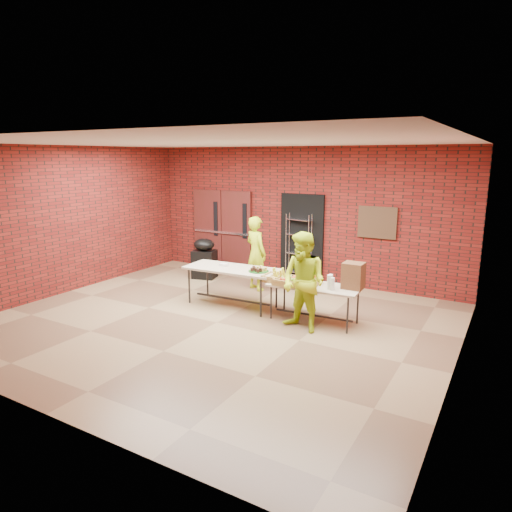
{
  "coord_description": "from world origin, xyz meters",
  "views": [
    {
      "loc": [
        4.56,
        -6.45,
        2.97
      ],
      "look_at": [
        0.02,
        1.4,
        0.98
      ],
      "focal_mm": 32.0,
      "sensor_mm": 36.0,
      "label": 1
    }
  ],
  "objects_px": {
    "wire_rack": "(298,248)",
    "coffee_dispenser": "(353,276)",
    "table_right": "(314,288)",
    "covered_grill": "(204,258)",
    "volunteer_woman": "(256,253)",
    "volunteer_man": "(304,282)",
    "table_left": "(232,271)"
  },
  "relations": [
    {
      "from": "wire_rack",
      "to": "coffee_dispenser",
      "type": "height_order",
      "value": "wire_rack"
    },
    {
      "from": "table_right",
      "to": "covered_grill",
      "type": "bearing_deg",
      "value": 154.17
    },
    {
      "from": "covered_grill",
      "to": "volunteer_woman",
      "type": "bearing_deg",
      "value": -22.34
    },
    {
      "from": "wire_rack",
      "to": "table_right",
      "type": "bearing_deg",
      "value": -46.71
    },
    {
      "from": "wire_rack",
      "to": "volunteer_man",
      "type": "xyz_separation_m",
      "value": [
        1.42,
        -2.87,
        0.04
      ]
    },
    {
      "from": "table_right",
      "to": "volunteer_man",
      "type": "bearing_deg",
      "value": -91.77
    },
    {
      "from": "wire_rack",
      "to": "table_left",
      "type": "bearing_deg",
      "value": -86.81
    },
    {
      "from": "coffee_dispenser",
      "to": "volunteer_man",
      "type": "height_order",
      "value": "volunteer_man"
    },
    {
      "from": "wire_rack",
      "to": "volunteer_woman",
      "type": "bearing_deg",
      "value": -103.5
    },
    {
      "from": "coffee_dispenser",
      "to": "covered_grill",
      "type": "xyz_separation_m",
      "value": [
        -4.22,
        1.31,
        -0.42
      ]
    },
    {
      "from": "table_left",
      "to": "wire_rack",
      "type": "bearing_deg",
      "value": 77.62
    },
    {
      "from": "coffee_dispenser",
      "to": "table_right",
      "type": "bearing_deg",
      "value": -166.28
    },
    {
      "from": "table_right",
      "to": "covered_grill",
      "type": "xyz_separation_m",
      "value": [
        -3.55,
        1.48,
        -0.13
      ]
    },
    {
      "from": "table_left",
      "to": "covered_grill",
      "type": "height_order",
      "value": "covered_grill"
    },
    {
      "from": "wire_rack",
      "to": "covered_grill",
      "type": "height_order",
      "value": "wire_rack"
    },
    {
      "from": "table_right",
      "to": "coffee_dispenser",
      "type": "height_order",
      "value": "coffee_dispenser"
    },
    {
      "from": "table_left",
      "to": "volunteer_woman",
      "type": "relative_size",
      "value": 1.16
    },
    {
      "from": "wire_rack",
      "to": "table_left",
      "type": "xyz_separation_m",
      "value": [
        -0.38,
        -2.34,
        -0.1
      ]
    },
    {
      "from": "wire_rack",
      "to": "coffee_dispenser",
      "type": "xyz_separation_m",
      "value": [
        2.08,
        -2.2,
        0.1
      ]
    },
    {
      "from": "volunteer_woman",
      "to": "table_right",
      "type": "bearing_deg",
      "value": 170.86
    },
    {
      "from": "table_right",
      "to": "coffee_dispenser",
      "type": "distance_m",
      "value": 0.74
    },
    {
      "from": "table_left",
      "to": "table_right",
      "type": "relative_size",
      "value": 1.15
    },
    {
      "from": "table_right",
      "to": "covered_grill",
      "type": "distance_m",
      "value": 3.85
    },
    {
      "from": "wire_rack",
      "to": "table_right",
      "type": "distance_m",
      "value": 2.76
    },
    {
      "from": "volunteer_man",
      "to": "wire_rack",
      "type": "bearing_deg",
      "value": 131.19
    },
    {
      "from": "table_left",
      "to": "table_right",
      "type": "bearing_deg",
      "value": -3.84
    },
    {
      "from": "table_right",
      "to": "volunteer_woman",
      "type": "xyz_separation_m",
      "value": [
        -1.95,
        1.26,
        0.21
      ]
    },
    {
      "from": "covered_grill",
      "to": "volunteer_man",
      "type": "height_order",
      "value": "volunteer_man"
    },
    {
      "from": "volunteer_woman",
      "to": "volunteer_man",
      "type": "xyz_separation_m",
      "value": [
        1.96,
        -1.76,
        0.03
      ]
    },
    {
      "from": "wire_rack",
      "to": "covered_grill",
      "type": "distance_m",
      "value": 2.34
    },
    {
      "from": "wire_rack",
      "to": "volunteer_man",
      "type": "distance_m",
      "value": 3.2
    },
    {
      "from": "wire_rack",
      "to": "table_left",
      "type": "distance_m",
      "value": 2.37
    }
  ]
}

